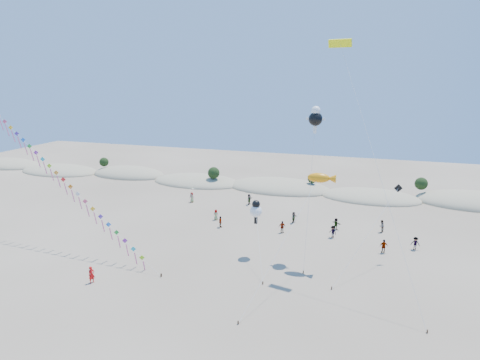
# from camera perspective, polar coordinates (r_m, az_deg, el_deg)

# --- Properties ---
(ground) EXTENTS (160.00, 160.00, 0.00)m
(ground) POSITION_cam_1_polar(r_m,az_deg,el_deg) (34.52, -11.80, -20.74)
(ground) COLOR #796854
(ground) RESTS_ON ground
(dune_ridge) EXTENTS (145.30, 11.49, 5.57)m
(dune_ridge) POSITION_cam_1_polar(r_m,az_deg,el_deg) (73.40, 6.31, -1.20)
(dune_ridge) COLOR gray
(dune_ridge) RESTS_ON ground
(kite_train) EXTENTS (33.70, 8.99, 20.03)m
(kite_train) POSITION_cam_1_polar(r_m,az_deg,el_deg) (53.27, -26.15, 2.44)
(kite_train) COLOR #3F2D1E
(kite_train) RESTS_ON ground
(fish_kite) EXTENTS (6.32, 13.70, 10.16)m
(fish_kite) POSITION_cam_1_polar(r_m,az_deg,el_deg) (42.11, 11.53, 0.24)
(fish_kite) COLOR #3F2D1E
(fish_kite) RESTS_ON ground
(cartoon_kite_low) EXTENTS (3.25, 7.13, 6.52)m
(cartoon_kite_low) POSITION_cam_1_polar(r_m,az_deg,el_deg) (44.79, 2.29, -4.26)
(cartoon_kite_low) COLOR #3F2D1E
(cartoon_kite_low) RESTS_ON ground
(cartoon_kite_high) EXTENTS (2.00, 6.52, 16.76)m
(cartoon_kite_high) POSITION_cam_1_polar(r_m,az_deg,el_deg) (44.22, 10.70, 8.72)
(cartoon_kite_high) COLOR #3F2D1E
(cartoon_kite_high) RESTS_ON ground
(parafoil_kite) EXTENTS (10.07, 11.29, 23.31)m
(parafoil_kite) POSITION_cam_1_polar(r_m,az_deg,el_deg) (41.72, 14.27, 17.66)
(parafoil_kite) COLOR #3F2D1E
(parafoil_kite) RESTS_ON ground
(dark_kite) EXTENTS (6.31, 9.60, 8.55)m
(dark_kite) POSITION_cam_1_polar(r_m,az_deg,el_deg) (44.56, 19.37, -4.70)
(dark_kite) COLOR #3F2D1E
(dark_kite) RESTS_ON ground
(flyer_foreground) EXTENTS (0.63, 0.74, 1.72)m
(flyer_foreground) POSITION_cam_1_polar(r_m,az_deg,el_deg) (43.08, -20.36, -12.51)
(flyer_foreground) COLOR red
(flyer_foreground) RESTS_ON ground
(beachgoers) EXTENTS (33.75, 14.02, 1.68)m
(beachgoers) POSITION_cam_1_polar(r_m,az_deg,el_deg) (55.63, 8.39, -5.65)
(beachgoers) COLOR slate
(beachgoers) RESTS_ON ground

